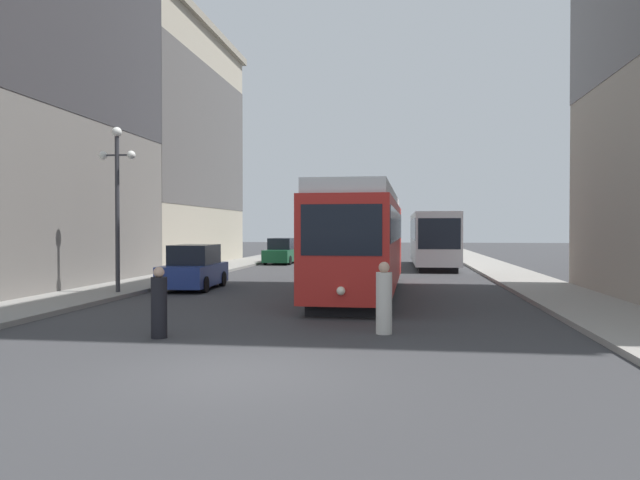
% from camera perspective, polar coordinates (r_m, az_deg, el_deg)
% --- Properties ---
extents(ground_plane, '(200.00, 200.00, 0.00)m').
position_cam_1_polar(ground_plane, '(10.54, -7.81, -12.49)').
color(ground_plane, '#38383A').
extents(sidewalk_left, '(2.93, 120.00, 0.15)m').
position_cam_1_polar(sidewalk_left, '(51.17, -4.87, -1.63)').
color(sidewalk_left, gray).
rests_on(sidewalk_left, ground).
extents(sidewalk_right, '(2.93, 120.00, 0.15)m').
position_cam_1_polar(sidewalk_right, '(50.25, 14.31, -1.71)').
color(sidewalk_right, gray).
rests_on(sidewalk_right, ground).
extents(streetcar, '(2.90, 13.90, 3.89)m').
position_cam_1_polar(streetcar, '(22.95, 4.10, 0.13)').
color(streetcar, black).
rests_on(streetcar, ground).
extents(transit_bus, '(2.70, 12.02, 3.45)m').
position_cam_1_polar(transit_bus, '(39.34, 10.68, 0.28)').
color(transit_bus, black).
rests_on(transit_bus, ground).
extents(parked_car_left_near, '(2.01, 4.29, 1.82)m').
position_cam_1_polar(parked_car_left_near, '(25.11, -11.90, -2.68)').
color(parked_car_left_near, black).
rests_on(parked_car_left_near, ground).
extents(parked_car_left_mid, '(1.94, 5.00, 1.82)m').
position_cam_1_polar(parked_car_left_mid, '(42.73, -3.61, -1.12)').
color(parked_car_left_mid, black).
rests_on(parked_car_left_mid, ground).
extents(pedestrian_crossing_near, '(0.38, 0.38, 1.70)m').
position_cam_1_polar(pedestrian_crossing_near, '(14.21, 6.11, -5.74)').
color(pedestrian_crossing_near, beige).
rests_on(pedestrian_crossing_near, ground).
extents(pedestrian_crossing_far, '(0.36, 0.36, 1.61)m').
position_cam_1_polar(pedestrian_crossing_far, '(14.08, -15.08, -5.98)').
color(pedestrian_crossing_far, black).
rests_on(pedestrian_crossing_far, ground).
extents(lamp_post_left_near, '(1.41, 0.36, 6.05)m').
position_cam_1_polar(lamp_post_left_near, '(23.24, -18.75, 4.98)').
color(lamp_post_left_near, '#333338').
rests_on(lamp_post_left_near, sidewalk_left).
extents(building_left_corner, '(12.79, 16.86, 16.07)m').
position_cam_1_polar(building_left_corner, '(43.31, -18.19, 8.67)').
color(building_left_corner, '#B2A893').
rests_on(building_left_corner, ground).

